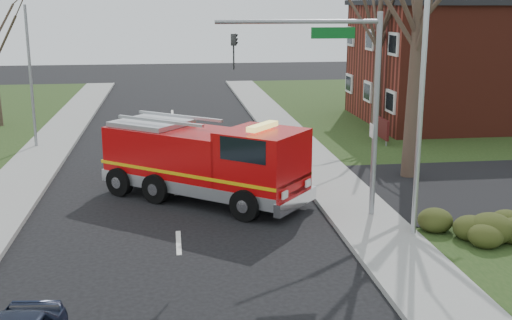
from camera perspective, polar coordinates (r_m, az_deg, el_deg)
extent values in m
plane|color=black|center=(19.68, -6.90, -7.33)|extent=(120.00, 120.00, 0.00)
cube|color=gray|center=(20.64, 10.67, -6.23)|extent=(2.40, 80.00, 0.15)
cube|color=maroon|center=(41.25, 20.15, 7.99)|extent=(15.00, 10.00, 7.00)
cube|color=black|center=(41.09, 20.57, 12.98)|extent=(15.40, 10.40, 0.30)
cube|color=silver|center=(38.50, 9.91, 6.01)|extent=(0.12, 1.40, 1.20)
cube|color=#451010|center=(33.22, 11.10, 2.83)|extent=(0.12, 2.00, 1.00)
cylinder|color=gray|center=(32.57, 11.51, 1.78)|extent=(0.08, 0.08, 0.90)
cylinder|color=gray|center=(34.05, 10.64, 2.34)|extent=(0.08, 0.08, 0.90)
ellipsoid|color=#2D3B15|center=(20.66, 19.03, -5.27)|extent=(2.80, 2.00, 0.90)
cone|color=#3E3225|center=(26.23, 14.09, 11.06)|extent=(0.64, 0.64, 12.00)
cone|color=#3E3225|center=(35.22, 10.90, 10.58)|extent=(0.56, 0.56, 10.50)
cylinder|color=gray|center=(21.26, 10.58, 3.64)|extent=(0.18, 0.18, 6.80)
cylinder|color=gray|center=(20.29, 3.82, 12.18)|extent=(5.20, 0.14, 0.14)
cube|color=#0C591E|center=(20.54, 6.87, 11.16)|extent=(1.40, 0.06, 0.35)
imported|color=black|center=(20.00, -1.93, 11.18)|extent=(0.22, 0.18, 1.10)
cylinder|color=#B7BABF|center=(19.52, 14.46, 4.94)|extent=(0.16, 0.16, 8.40)
cylinder|color=gray|center=(33.25, -19.39, 6.85)|extent=(0.14, 0.14, 7.00)
cube|color=#B70809|center=(24.16, -7.04, 0.42)|extent=(5.56, 5.18, 2.06)
cube|color=#B70809|center=(22.07, 0.57, -0.36)|extent=(3.58, 3.58, 2.35)
cube|color=#B7BABF|center=(23.68, -4.74, -1.88)|extent=(7.55, 6.79, 0.44)
cube|color=#E5B20C|center=(23.54, -4.76, -0.62)|extent=(7.56, 6.80, 0.12)
cube|color=black|center=(21.39, 3.06, 1.18)|extent=(1.49, 1.81, 0.83)
cube|color=#E5D866|center=(21.79, 0.58, 3.01)|extent=(1.25, 1.43, 0.18)
cylinder|color=black|center=(21.29, -0.96, -4.05)|extent=(1.05, 0.94, 1.08)
cylinder|color=black|center=(23.39, 2.36, -2.42)|extent=(1.05, 0.94, 1.08)
cylinder|color=black|center=(24.60, -12.03, -1.90)|extent=(1.05, 0.94, 1.08)
cylinder|color=black|center=(26.43, -8.28, -0.65)|extent=(1.05, 0.94, 1.08)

